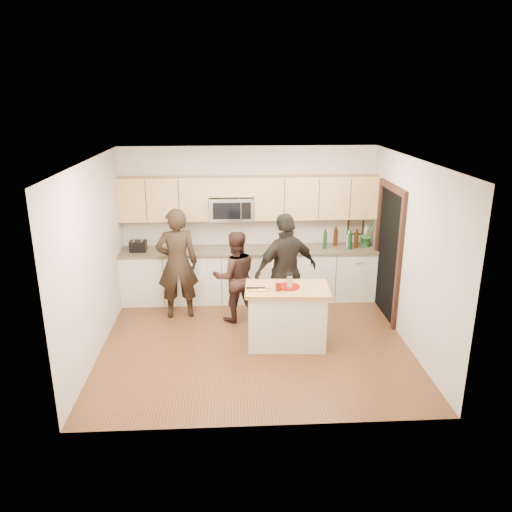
{
  "coord_description": "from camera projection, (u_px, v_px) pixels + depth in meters",
  "views": [
    {
      "loc": [
        -0.36,
        -6.72,
        3.54
      ],
      "look_at": [
        0.04,
        0.35,
        1.24
      ],
      "focal_mm": 35.0,
      "sensor_mm": 36.0,
      "label": 1
    }
  ],
  "objects": [
    {
      "name": "upper_cabinetry",
      "position": [
        251.0,
        197.0,
        8.67
      ],
      "size": [
        4.5,
        0.33,
        0.75
      ],
      "color": "tan",
      "rests_on": "ground"
    },
    {
      "name": "dish_towel",
      "position": [
        195.0,
        261.0,
        8.62
      ],
      "size": [
        0.34,
        0.6,
        0.48
      ],
      "color": "white",
      "rests_on": "ground"
    },
    {
      "name": "tongs",
      "position": [
        256.0,
        288.0,
        7.07
      ],
      "size": [
        0.27,
        0.05,
        0.02
      ],
      "primitive_type": "cube",
      "rotation": [
        0.0,
        0.0,
        -0.07
      ],
      "color": "black",
      "rests_on": "cutting_board"
    },
    {
      "name": "woman_left",
      "position": [
        177.0,
        264.0,
        8.09
      ],
      "size": [
        0.72,
        0.52,
        1.84
      ],
      "primitive_type": "imported",
      "rotation": [
        0.0,
        0.0,
        3.27
      ],
      "color": "black",
      "rests_on": "ground"
    },
    {
      "name": "back_cabinetry",
      "position": [
        250.0,
        274.0,
        8.95
      ],
      "size": [
        4.5,
        0.66,
        0.94
      ],
      "color": "silver",
      "rests_on": "ground"
    },
    {
      "name": "doorway",
      "position": [
        388.0,
        248.0,
        8.11
      ],
      "size": [
        0.06,
        1.25,
        2.2
      ],
      "color": "black",
      "rests_on": "ground"
    },
    {
      "name": "cutting_board",
      "position": [
        258.0,
        289.0,
        7.07
      ],
      "size": [
        0.27,
        0.21,
        0.02
      ],
      "primitive_type": "cube",
      "rotation": [
        0.0,
        0.0,
        -0.07
      ],
      "color": "#B87D4C",
      "rests_on": "island"
    },
    {
      "name": "island",
      "position": [
        287.0,
        316.0,
        7.29
      ],
      "size": [
        1.24,
        0.78,
        0.9
      ],
      "rotation": [
        0.0,
        0.0,
        -0.07
      ],
      "color": "silver",
      "rests_on": "ground"
    },
    {
      "name": "framed_picture",
      "position": [
        356.0,
        225.0,
        9.09
      ],
      "size": [
        0.3,
        0.03,
        0.38
      ],
      "color": "black",
      "rests_on": "ground"
    },
    {
      "name": "bottle_cluster",
      "position": [
        347.0,
        238.0,
        8.87
      ],
      "size": [
        0.84,
        0.3,
        0.38
      ],
      "color": "black",
      "rests_on": "back_cabinetry"
    },
    {
      "name": "floor",
      "position": [
        255.0,
        342.0,
        7.49
      ],
      "size": [
        4.5,
        4.5,
        0.0
      ],
      "primitive_type": "plane",
      "color": "brown",
      "rests_on": "ground"
    },
    {
      "name": "woman_right",
      "position": [
        286.0,
        272.0,
        7.73
      ],
      "size": [
        1.17,
        0.85,
        1.84
      ],
      "primitive_type": "imported",
      "rotation": [
        0.0,
        0.0,
        3.57
      ],
      "color": "black",
      "rests_on": "ground"
    },
    {
      "name": "drink_glass",
      "position": [
        278.0,
        287.0,
        7.02
      ],
      "size": [
        0.08,
        0.08,
        0.11
      ],
      "primitive_type": "cylinder",
      "color": "maroon",
      "rests_on": "island"
    },
    {
      "name": "room_shell",
      "position": [
        255.0,
        230.0,
        6.96
      ],
      "size": [
        4.52,
        4.02,
        2.71
      ],
      "color": "beige",
      "rests_on": "ground"
    },
    {
      "name": "knife",
      "position": [
        265.0,
        288.0,
        7.06
      ],
      "size": [
        0.19,
        0.03,
        0.01
      ],
      "primitive_type": "cube",
      "rotation": [
        0.0,
        0.0,
        -0.07
      ],
      "color": "silver",
      "rests_on": "cutting_board"
    },
    {
      "name": "woman_center",
      "position": [
        235.0,
        277.0,
        8.01
      ],
      "size": [
        0.83,
        0.7,
        1.5
      ],
      "primitive_type": "imported",
      "rotation": [
        0.0,
        0.0,
        3.34
      ],
      "color": "black",
      "rests_on": "ground"
    },
    {
      "name": "box_grater",
      "position": [
        290.0,
        281.0,
        7.06
      ],
      "size": [
        0.08,
        0.06,
        0.21
      ],
      "color": "silver",
      "rests_on": "red_plate"
    },
    {
      "name": "microwave",
      "position": [
        231.0,
        208.0,
        8.67
      ],
      "size": [
        0.76,
        0.41,
        0.4
      ],
      "color": "silver",
      "rests_on": "ground"
    },
    {
      "name": "red_plate",
      "position": [
        289.0,
        287.0,
        7.17
      ],
      "size": [
        0.33,
        0.33,
        0.02
      ],
      "primitive_type": "cylinder",
      "color": "maroon",
      "rests_on": "island"
    },
    {
      "name": "orchid",
      "position": [
        367.0,
        234.0,
        8.88
      ],
      "size": [
        0.32,
        0.3,
        0.46
      ],
      "primitive_type": "imported",
      "rotation": [
        0.0,
        0.0,
        0.52
      ],
      "color": "#2D7232",
      "rests_on": "back_cabinetry"
    },
    {
      "name": "toaster",
      "position": [
        138.0,
        246.0,
        8.65
      ],
      "size": [
        0.28,
        0.21,
        0.19
      ],
      "color": "black",
      "rests_on": "back_cabinetry"
    }
  ]
}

